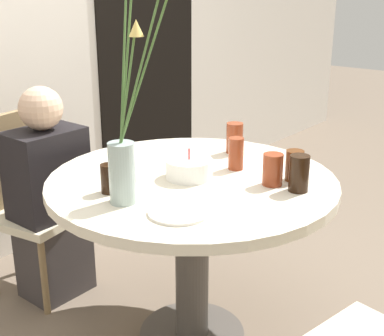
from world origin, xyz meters
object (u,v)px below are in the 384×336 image
object	(u,v)px
drink_glass_1	(273,170)
drink_glass_2	(109,179)
side_plate	(179,212)
drink_glass_3	(299,173)
flower_vase	(127,132)
drink_glass_4	(235,138)
birthday_cake	(189,169)
drink_glass_0	(294,166)
drink_glass_5	(236,154)
chair_left_flank	(25,195)
person_woman	(50,202)

from	to	relation	value
drink_glass_1	drink_glass_2	size ratio (longest dim) A/B	1.14
side_plate	drink_glass_3	distance (m)	0.49
flower_vase	drink_glass_4	world-z (taller)	flower_vase
birthday_cake	drink_glass_3	distance (m)	0.43
side_plate	flower_vase	bearing A→B (deg)	97.53
drink_glass_0	drink_glass_2	size ratio (longest dim) A/B	1.12
birthday_cake	drink_glass_1	size ratio (longest dim) A/B	1.50
side_plate	drink_glass_5	xyz separation A→B (m)	(0.49, 0.11, 0.06)
chair_left_flank	person_woman	xyz separation A→B (m)	(0.03, -0.16, -0.00)
flower_vase	drink_glass_3	bearing A→B (deg)	-41.50
side_plate	drink_glass_4	xyz separation A→B (m)	(0.67, 0.25, 0.06)
drink_glass_0	drink_glass_5	distance (m)	0.25
flower_vase	drink_glass_3	distance (m)	0.65
drink_glass_1	chair_left_flank	bearing A→B (deg)	103.99
drink_glass_3	drink_glass_4	size ratio (longest dim) A/B	1.00
drink_glass_5	side_plate	bearing A→B (deg)	-167.18
drink_glass_3	flower_vase	bearing A→B (deg)	138.50
flower_vase	drink_glass_3	size ratio (longest dim) A/B	5.62
side_plate	person_woman	distance (m)	1.00
drink_glass_0	drink_glass_4	xyz separation A→B (m)	(0.15, 0.38, 0.01)
flower_vase	drink_glass_5	xyz separation A→B (m)	(0.52, -0.09, -0.18)
side_plate	person_woman	bearing A→B (deg)	80.54
drink_glass_4	person_woman	xyz separation A→B (m)	(-0.52, 0.70, -0.33)
birthday_cake	flower_vase	xyz separation A→B (m)	(-0.32, 0.01, 0.21)
birthday_cake	person_woman	distance (m)	0.82
side_plate	drink_glass_1	size ratio (longest dim) A/B	1.69
flower_vase	drink_glass_5	world-z (taller)	flower_vase
flower_vase	drink_glass_1	world-z (taller)	flower_vase
drink_glass_2	drink_glass_5	distance (m)	0.55
drink_glass_2	flower_vase	bearing A→B (deg)	-96.25
flower_vase	drink_glass_4	bearing A→B (deg)	3.46
drink_glass_5	birthday_cake	bearing A→B (deg)	158.08
drink_glass_3	drink_glass_4	distance (m)	0.51
drink_glass_0	drink_glass_1	size ratio (longest dim) A/B	0.98
chair_left_flank	birthday_cake	world-z (taller)	chair_left_flank
flower_vase	drink_glass_0	distance (m)	0.68
drink_glass_1	drink_glass_3	xyz separation A→B (m)	(0.01, -0.11, 0.01)
drink_glass_4	drink_glass_5	size ratio (longest dim) A/B	1.03
drink_glass_3	side_plate	bearing A→B (deg)	154.63
chair_left_flank	drink_glass_1	size ratio (longest dim) A/B	7.20
chair_left_flank	birthday_cake	size ratio (longest dim) A/B	4.81
drink_glass_5	drink_glass_1	bearing A→B (deg)	-106.54
chair_left_flank	flower_vase	world-z (taller)	flower_vase
drink_glass_2	drink_glass_0	bearing A→B (deg)	-40.50
drink_glass_3	drink_glass_0	bearing A→B (deg)	37.15
drink_glass_4	person_woman	size ratio (longest dim) A/B	0.13
birthday_cake	drink_glass_1	distance (m)	0.33
drink_glass_3	drink_glass_4	bearing A→B (deg)	62.27
person_woman	drink_glass_0	bearing A→B (deg)	-71.32
drink_glass_0	drink_glass_5	xyz separation A→B (m)	(-0.03, 0.25, 0.01)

